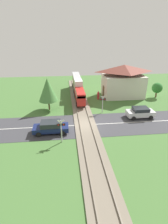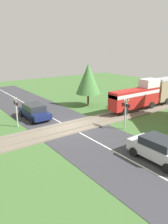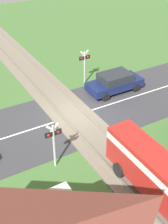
# 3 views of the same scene
# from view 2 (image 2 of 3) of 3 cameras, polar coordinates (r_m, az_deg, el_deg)

# --- Properties ---
(ground_plane) EXTENTS (60.00, 60.00, 0.00)m
(ground_plane) POSITION_cam_2_polar(r_m,az_deg,el_deg) (19.24, -3.59, -4.18)
(ground_plane) COLOR #426B33
(road_surface) EXTENTS (48.00, 6.40, 0.02)m
(road_surface) POSITION_cam_2_polar(r_m,az_deg,el_deg) (19.23, -3.59, -4.15)
(road_surface) COLOR #38383D
(road_surface) RESTS_ON ground_plane
(track_bed) EXTENTS (2.80, 48.00, 0.24)m
(track_bed) POSITION_cam_2_polar(r_m,az_deg,el_deg) (19.21, -3.59, -3.99)
(track_bed) COLOR #756B5B
(track_bed) RESTS_ON ground_plane
(train) EXTENTS (1.58, 14.01, 3.18)m
(train) POSITION_cam_2_polar(r_m,az_deg,el_deg) (26.95, 18.74, 5.21)
(train) COLOR red
(train) RESTS_ON track_bed
(car_near_crossing) EXTENTS (4.18, 1.93, 1.45)m
(car_near_crossing) POSITION_cam_2_polar(r_m,az_deg,el_deg) (22.01, -12.85, 0.24)
(car_near_crossing) COLOR #141E4C
(car_near_crossing) RESTS_ON ground_plane
(car_far_side) EXTENTS (3.82, 1.90, 1.49)m
(car_far_side) POSITION_cam_2_polar(r_m,az_deg,el_deg) (14.50, 18.96, -9.04)
(car_far_side) COLOR silver
(car_far_side) RESTS_ON ground_plane
(crossing_signal_west_approach) EXTENTS (0.90, 0.18, 2.73)m
(crossing_signal_west_approach) POSITION_cam_2_polar(r_m,az_deg,el_deg) (19.82, -17.31, 1.09)
(crossing_signal_west_approach) COLOR #B7B7B7
(crossing_signal_west_approach) RESTS_ON ground_plane
(crossing_signal_east_approach) EXTENTS (0.90, 0.18, 2.73)m
(crossing_signal_east_approach) POSITION_cam_2_polar(r_m,az_deg,el_deg) (18.68, 10.79, 0.62)
(crossing_signal_east_approach) COLOR #B7B7B7
(crossing_signal_east_approach) RESTS_ON ground_plane
(tree_roadside_hedge) EXTENTS (2.90, 2.90, 4.99)m
(tree_roadside_hedge) POSITION_cam_2_polar(r_m,az_deg,el_deg) (25.60, 1.12, 8.66)
(tree_roadside_hedge) COLOR brown
(tree_roadside_hedge) RESTS_ON ground_plane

